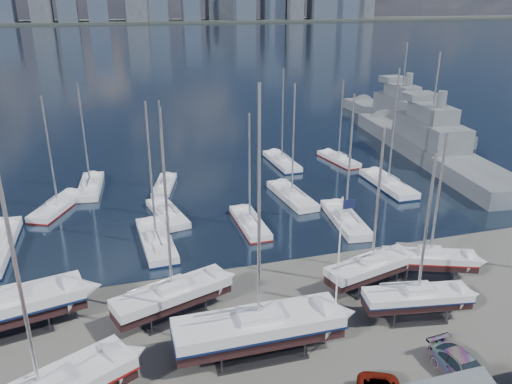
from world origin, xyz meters
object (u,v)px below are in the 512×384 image
object	(u,v)px
sailboat_cradle_0	(2,309)
naval_ship_east	(428,147)
naval_ship_west	(399,117)
flagpole	(339,261)

from	to	relation	value
sailboat_cradle_0	naval_ship_east	size ratio (longest dim) A/B	0.42
naval_ship_west	flagpole	bearing A→B (deg)	145.13
naval_ship_west	flagpole	size ratio (longest dim) A/B	3.42
naval_ship_west	flagpole	distance (m)	72.29
sailboat_cradle_0	flagpole	size ratio (longest dim) A/B	1.67
naval_ship_east	flagpole	distance (m)	51.53
naval_ship_west	flagpole	xyz separation A→B (m)	(-41.44, -59.03, 4.84)
naval_ship_east	flagpole	size ratio (longest dim) A/B	3.98
naval_ship_east	naval_ship_west	distance (m)	21.93
naval_ship_west	flagpole	world-z (taller)	naval_ship_west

